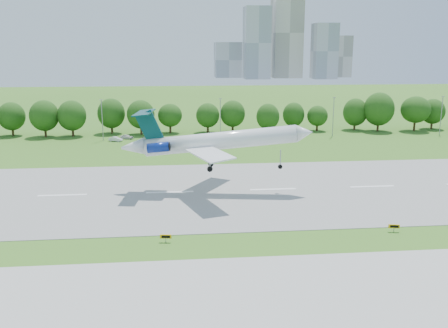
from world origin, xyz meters
TOP-DOWN VIEW (x-y plane):
  - ground at (0.00, 0.00)m, footprint 600.00×600.00m
  - runway at (0.00, 25.00)m, footprint 400.00×45.00m
  - taxiway at (0.00, -18.00)m, footprint 400.00×23.00m
  - tree_line at (0.00, 92.00)m, footprint 288.40×8.40m
  - light_poles at (-2.50, 82.00)m, footprint 175.90×0.25m
  - skyline at (100.16, 390.61)m, footprint 127.00×52.00m
  - airliner at (7.91, 25.21)m, footprint 36.47×26.25m
  - taxi_sign_centre at (-0.42, -0.03)m, footprint 1.64×0.40m
  - taxi_sign_right at (33.53, 0.69)m, footprint 1.66×0.49m
  - service_vehicle_a at (-16.21, 80.35)m, footprint 4.32×2.80m
  - service_vehicle_b at (-13.24, 84.02)m, footprint 4.29×3.11m

SIDE VIEW (x-z plane):
  - ground at x=0.00m, z-range 0.00..0.00m
  - runway at x=0.00m, z-range 0.00..0.08m
  - taxiway at x=0.00m, z-range 0.00..0.08m
  - service_vehicle_a at x=-16.21m, z-range 0.00..1.34m
  - service_vehicle_b at x=-13.24m, z-range 0.00..1.36m
  - taxi_sign_centre at x=-0.42m, z-range 0.27..1.42m
  - taxi_sign_right at x=33.53m, z-range 0.28..1.44m
  - tree_line at x=0.00m, z-range 0.99..11.39m
  - light_poles at x=-2.50m, z-range 0.24..12.43m
  - airliner at x=7.91m, z-range 4.15..15.51m
  - skyline at x=100.16m, z-range -9.54..70.46m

